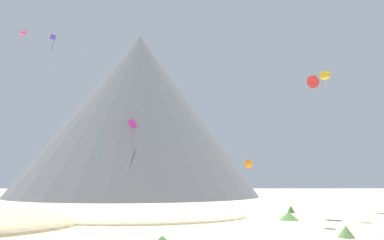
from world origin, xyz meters
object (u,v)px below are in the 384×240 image
object	(u,v)px
bush_low_patch	(98,211)
kite_magenta_mid	(132,124)
kite_teal_low	(99,135)
kite_red_mid	(313,82)
bush_far_left	(346,232)
kite_rainbow_high	(23,33)
bush_far_right	(291,209)
rock_massif	(137,117)
bush_mid_center	(289,216)
kite_gold_mid	(325,75)
kite_indigo_high	(53,39)
kite_orange_low	(248,164)

from	to	relation	value
bush_low_patch	kite_magenta_mid	world-z (taller)	kite_magenta_mid
kite_teal_low	kite_red_mid	bearing A→B (deg)	93.66
bush_far_left	kite_rainbow_high	world-z (taller)	kite_rainbow_high
kite_red_mid	bush_far_right	bearing A→B (deg)	-64.71
kite_rainbow_high	kite_magenta_mid	world-z (taller)	kite_rainbow_high
bush_far_left	rock_massif	xyz separation A→B (m)	(-28.60, 81.96, 24.32)
bush_mid_center	kite_rainbow_high	size ratio (longest dim) A/B	0.75
kite_gold_mid	kite_magenta_mid	bearing A→B (deg)	17.13
bush_low_patch	rock_massif	bearing A→B (deg)	93.41
kite_red_mid	kite_teal_low	bearing A→B (deg)	-32.16
bush_mid_center	kite_indigo_high	distance (m)	44.78
kite_rainbow_high	kite_gold_mid	xyz separation A→B (m)	(54.01, 1.21, -7.16)
kite_orange_low	kite_indigo_high	bearing A→B (deg)	-114.90
bush_far_right	bush_mid_center	bearing A→B (deg)	-107.60
bush_far_left	kite_red_mid	bearing A→B (deg)	75.43
kite_orange_low	kite_gold_mid	size ratio (longest dim) A/B	0.65
kite_red_mid	kite_gold_mid	world-z (taller)	kite_gold_mid
rock_massif	kite_orange_low	size ratio (longest dim) A/B	55.48
kite_rainbow_high	kite_gold_mid	bearing A→B (deg)	17.59
bush_far_right	bush_low_patch	distance (m)	27.19
kite_indigo_high	kite_gold_mid	xyz separation A→B (m)	(46.63, 6.12, -4.00)
bush_mid_center	kite_teal_low	xyz separation A→B (m)	(-28.37, 23.97, 12.51)
bush_mid_center	bush_far_left	bearing A→B (deg)	-86.12
kite_teal_low	kite_indigo_high	world-z (taller)	kite_indigo_high
bush_mid_center	kite_orange_low	world-z (taller)	kite_orange_low
kite_teal_low	bush_far_right	bearing A→B (deg)	98.40
kite_magenta_mid	kite_orange_low	bearing A→B (deg)	112.59
kite_magenta_mid	bush_low_patch	bearing A→B (deg)	46.46
kite_orange_low	kite_gold_mid	bearing A→B (deg)	-11.87
bush_far_right	rock_massif	xyz separation A→B (m)	(-30.77, 59.28, 24.27)
kite_indigo_high	kite_magenta_mid	bearing A→B (deg)	88.70
bush_far_left	kite_teal_low	size ratio (longest dim) A/B	0.24
bush_far_right	bush_far_left	world-z (taller)	bush_far_right
bush_far_left	kite_orange_low	bearing A→B (deg)	89.95
kite_orange_low	kite_magenta_mid	distance (m)	29.83
kite_orange_low	rock_massif	bearing A→B (deg)	163.53
kite_rainbow_high	kite_indigo_high	xyz separation A→B (m)	(7.39, -4.91, -3.15)
kite_red_mid	bush_far_left	bearing A→B (deg)	72.51
kite_orange_low	kite_gold_mid	xyz separation A→B (m)	(12.02, -13.24, 15.23)
kite_magenta_mid	kite_teal_low	xyz separation A→B (m)	(-3.29, -18.48, -5.07)
bush_far_right	kite_red_mid	xyz separation A→B (m)	(2.51, -4.67, 17.52)
bush_far_left	bush_low_patch	size ratio (longest dim) A/B	0.75
rock_massif	kite_teal_low	size ratio (longest dim) A/B	18.26
kite_orange_low	kite_rainbow_high	bearing A→B (deg)	-125.14
bush_far_right	kite_orange_low	xyz separation A→B (m)	(-2.14, 22.17, 7.47)
bush_mid_center	kite_orange_low	size ratio (longest dim) A/B	1.22
kite_gold_mid	kite_rainbow_high	bearing A→B (deg)	50.53
bush_far_left	kite_rainbow_high	bearing A→B (deg)	144.07
kite_teal_low	kite_gold_mid	bearing A→B (deg)	115.48
bush_mid_center	kite_red_mid	bearing A→B (deg)	41.78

